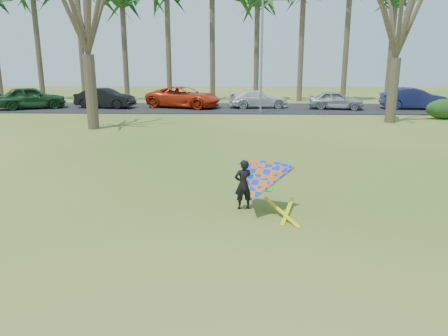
{
  "coord_description": "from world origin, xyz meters",
  "views": [
    {
      "loc": [
        0.39,
        -9.84,
        4.19
      ],
      "look_at": [
        0.0,
        2.0,
        1.1
      ],
      "focal_mm": 35.0,
      "sensor_mm": 36.0,
      "label": 1
    }
  ],
  "objects_px": {
    "car_0": "(31,98)",
    "car_4": "(336,100)",
    "car_1": "(105,98)",
    "car_2": "(184,97)",
    "streetlight": "(264,50)",
    "bare_tree_right": "(400,13)",
    "car_3": "(258,99)",
    "car_5": "(414,98)",
    "bare_tree_left": "(84,2)",
    "kite_flyer": "(259,182)"
  },
  "relations": [
    {
      "from": "car_2",
      "to": "car_5",
      "type": "xyz_separation_m",
      "value": [
        18.02,
        -0.42,
        -0.01
      ]
    },
    {
      "from": "bare_tree_left",
      "to": "car_1",
      "type": "distance_m",
      "value": 11.72
    },
    {
      "from": "kite_flyer",
      "to": "bare_tree_left",
      "type": "bearing_deg",
      "value": 123.59
    },
    {
      "from": "car_0",
      "to": "car_1",
      "type": "xyz_separation_m",
      "value": [
        5.6,
        0.75,
        -0.09
      ]
    },
    {
      "from": "car_0",
      "to": "car_5",
      "type": "bearing_deg",
      "value": -113.45
    },
    {
      "from": "bare_tree_right",
      "to": "car_1",
      "type": "xyz_separation_m",
      "value": [
        -20.21,
        6.77,
        -5.74
      ]
    },
    {
      "from": "car_1",
      "to": "kite_flyer",
      "type": "xyz_separation_m",
      "value": [
        11.18,
        -23.28,
        0.01
      ]
    },
    {
      "from": "car_5",
      "to": "kite_flyer",
      "type": "bearing_deg",
      "value": 156.23
    },
    {
      "from": "car_5",
      "to": "car_4",
      "type": "bearing_deg",
      "value": 98.32
    },
    {
      "from": "car_0",
      "to": "kite_flyer",
      "type": "distance_m",
      "value": 28.09
    },
    {
      "from": "streetlight",
      "to": "car_1",
      "type": "height_order",
      "value": "streetlight"
    },
    {
      "from": "bare_tree_left",
      "to": "car_2",
      "type": "xyz_separation_m",
      "value": [
        4.02,
        10.19,
        -6.03
      ]
    },
    {
      "from": "car_2",
      "to": "car_3",
      "type": "relative_size",
      "value": 1.26
    },
    {
      "from": "car_1",
      "to": "car_2",
      "type": "bearing_deg",
      "value": -76.99
    },
    {
      "from": "car_2",
      "to": "car_5",
      "type": "relative_size",
      "value": 1.19
    },
    {
      "from": "bare_tree_left",
      "to": "streetlight",
      "type": "distance_m",
      "value": 12.58
    },
    {
      "from": "bare_tree_right",
      "to": "bare_tree_left",
      "type": "bearing_deg",
      "value": -170.54
    },
    {
      "from": "car_1",
      "to": "bare_tree_right",
      "type": "bearing_deg",
      "value": -99.38
    },
    {
      "from": "bare_tree_right",
      "to": "car_4",
      "type": "relative_size",
      "value": 2.23
    },
    {
      "from": "car_1",
      "to": "bare_tree_left",
      "type": "bearing_deg",
      "value": -158.14
    },
    {
      "from": "kite_flyer",
      "to": "car_0",
      "type": "bearing_deg",
      "value": 126.68
    },
    {
      "from": "bare_tree_left",
      "to": "kite_flyer",
      "type": "height_order",
      "value": "bare_tree_left"
    },
    {
      "from": "streetlight",
      "to": "car_2",
      "type": "height_order",
      "value": "streetlight"
    },
    {
      "from": "bare_tree_right",
      "to": "car_5",
      "type": "distance_m",
      "value": 9.72
    },
    {
      "from": "car_2",
      "to": "car_1",
      "type": "bearing_deg",
      "value": 111.07
    },
    {
      "from": "car_5",
      "to": "streetlight",
      "type": "bearing_deg",
      "value": 108.65
    },
    {
      "from": "car_2",
      "to": "streetlight",
      "type": "bearing_deg",
      "value": -100.25
    },
    {
      "from": "streetlight",
      "to": "kite_flyer",
      "type": "relative_size",
      "value": 3.35
    },
    {
      "from": "car_1",
      "to": "car_5",
      "type": "bearing_deg",
      "value": -80.87
    },
    {
      "from": "car_3",
      "to": "kite_flyer",
      "type": "bearing_deg",
      "value": 170.22
    },
    {
      "from": "streetlight",
      "to": "car_3",
      "type": "bearing_deg",
      "value": 93.25
    },
    {
      "from": "car_1",
      "to": "car_3",
      "type": "distance_m",
      "value": 12.19
    },
    {
      "from": "car_1",
      "to": "car_4",
      "type": "height_order",
      "value": "car_1"
    },
    {
      "from": "car_1",
      "to": "car_2",
      "type": "relative_size",
      "value": 0.79
    },
    {
      "from": "bare_tree_right",
      "to": "car_4",
      "type": "height_order",
      "value": "bare_tree_right"
    },
    {
      "from": "streetlight",
      "to": "car_1",
      "type": "bearing_deg",
      "value": 167.39
    },
    {
      "from": "streetlight",
      "to": "car_1",
      "type": "xyz_separation_m",
      "value": [
        -12.37,
        2.77,
        -3.64
      ]
    },
    {
      "from": "bare_tree_right",
      "to": "car_3",
      "type": "distance_m",
      "value": 12.3
    },
    {
      "from": "streetlight",
      "to": "car_2",
      "type": "distance_m",
      "value": 7.79
    },
    {
      "from": "car_2",
      "to": "car_5",
      "type": "bearing_deg",
      "value": -74.15
    },
    {
      "from": "car_1",
      "to": "car_3",
      "type": "relative_size",
      "value": 0.99
    },
    {
      "from": "car_4",
      "to": "kite_flyer",
      "type": "xyz_separation_m",
      "value": [
        -6.99,
        -22.98,
        0.07
      ]
    },
    {
      "from": "car_4",
      "to": "kite_flyer",
      "type": "distance_m",
      "value": 24.02
    },
    {
      "from": "car_0",
      "to": "car_4",
      "type": "height_order",
      "value": "car_0"
    },
    {
      "from": "bare_tree_left",
      "to": "car_3",
      "type": "relative_size",
      "value": 2.07
    },
    {
      "from": "car_5",
      "to": "car_0",
      "type": "bearing_deg",
      "value": 96.97
    },
    {
      "from": "bare_tree_right",
      "to": "car_3",
      "type": "bearing_deg",
      "value": 137.84
    },
    {
      "from": "kite_flyer",
      "to": "car_1",
      "type": "bearing_deg",
      "value": 115.65
    },
    {
      "from": "streetlight",
      "to": "car_0",
      "type": "distance_m",
      "value": 18.42
    },
    {
      "from": "car_1",
      "to": "car_2",
      "type": "height_order",
      "value": "car_2"
    }
  ]
}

